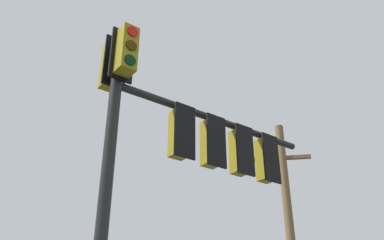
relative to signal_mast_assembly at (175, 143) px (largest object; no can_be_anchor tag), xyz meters
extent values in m
cylinder|color=black|center=(-1.04, -0.66, -1.61)|extent=(0.20, 0.20, 6.51)
cylinder|color=black|center=(0.82, 0.54, 0.76)|extent=(3.79, 2.51, 0.14)
cube|color=olive|center=(-1.20, -0.40, 1.31)|extent=(0.41, 0.41, 0.90)
cube|color=black|center=(-1.11, -0.55, 1.31)|extent=(0.39, 0.27, 1.04)
cylinder|color=red|center=(-1.29, -0.27, 1.61)|extent=(0.18, 0.13, 0.20)
cylinder|color=#3C2703|center=(-1.29, -0.27, 1.31)|extent=(0.18, 0.13, 0.20)
cylinder|color=black|center=(-1.29, -0.27, 1.01)|extent=(0.18, 0.13, 0.20)
cube|color=olive|center=(-0.87, -0.91, 1.31)|extent=(0.41, 0.41, 0.90)
cube|color=black|center=(-0.97, -0.77, 1.31)|extent=(0.39, 0.27, 1.04)
cylinder|color=red|center=(-0.78, -1.05, 1.61)|extent=(0.18, 0.13, 0.20)
cylinder|color=#3C2703|center=(-0.78, -1.05, 1.31)|extent=(0.18, 0.13, 0.20)
cylinder|color=black|center=(-0.78, -1.05, 1.01)|extent=(0.18, 0.13, 0.20)
cube|color=olive|center=(0.08, 0.06, 0.21)|extent=(0.42, 0.42, 0.90)
cube|color=black|center=(0.17, -0.08, 0.21)|extent=(0.39, 0.28, 1.04)
cylinder|color=red|center=(-0.01, 0.20, 0.51)|extent=(0.18, 0.13, 0.20)
cylinder|color=#3C2703|center=(-0.01, 0.20, 0.21)|extent=(0.18, 0.13, 0.20)
cylinder|color=black|center=(-0.01, 0.20, -0.09)|extent=(0.18, 0.13, 0.20)
cube|color=olive|center=(0.68, 0.45, 0.21)|extent=(0.42, 0.42, 0.90)
cube|color=black|center=(0.78, 0.31, 0.21)|extent=(0.39, 0.28, 1.04)
cylinder|color=red|center=(0.59, 0.59, 0.51)|extent=(0.18, 0.14, 0.20)
cylinder|color=#3C2703|center=(0.59, 0.59, 0.21)|extent=(0.18, 0.14, 0.20)
cylinder|color=black|center=(0.59, 0.59, -0.09)|extent=(0.18, 0.14, 0.20)
cube|color=olive|center=(1.29, 0.85, 0.21)|extent=(0.41, 0.41, 0.90)
cube|color=black|center=(1.38, 0.70, 0.21)|extent=(0.39, 0.27, 1.04)
cylinder|color=red|center=(1.20, 0.98, 0.51)|extent=(0.18, 0.13, 0.20)
cylinder|color=#3C2703|center=(1.20, 0.98, 0.21)|extent=(0.18, 0.13, 0.20)
cylinder|color=black|center=(1.20, 0.98, -0.09)|extent=(0.18, 0.13, 0.20)
cube|color=olive|center=(1.90, 1.24, 0.21)|extent=(0.42, 0.42, 0.90)
cube|color=black|center=(1.99, 1.10, 0.21)|extent=(0.39, 0.28, 1.04)
cylinder|color=red|center=(1.81, 1.38, 0.51)|extent=(0.18, 0.14, 0.20)
cylinder|color=#3C2703|center=(1.81, 1.38, 0.21)|extent=(0.18, 0.14, 0.20)
cylinder|color=black|center=(1.81, 1.38, -0.09)|extent=(0.18, 0.14, 0.20)
cube|color=brown|center=(3.65, 5.96, 2.23)|extent=(1.84, 0.50, 0.12)
camera|label=1|loc=(-0.09, -6.79, -3.08)|focal=39.28mm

